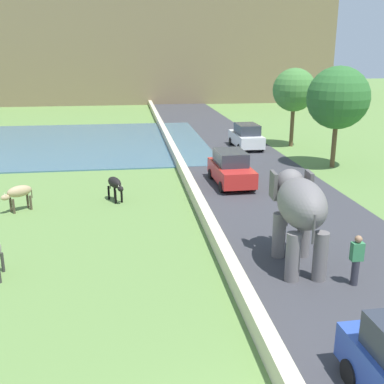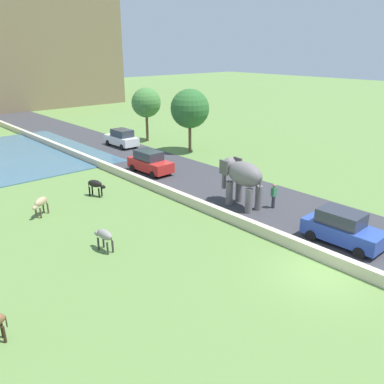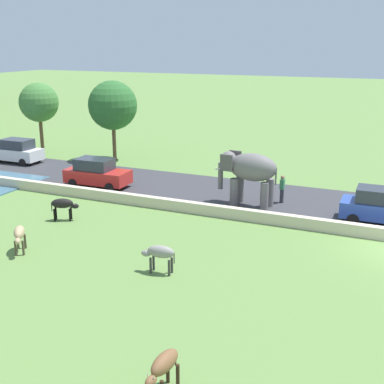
{
  "view_description": "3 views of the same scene",
  "coord_description": "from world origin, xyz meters",
  "px_view_note": "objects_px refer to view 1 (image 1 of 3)",
  "views": [
    {
      "loc": [
        -1.82,
        -5.61,
        6.76
      ],
      "look_at": [
        0.54,
        11.48,
        1.56
      ],
      "focal_mm": 43.91,
      "sensor_mm": 36.0,
      "label": 1
    },
    {
      "loc": [
        -14.72,
        -8.01,
        9.62
      ],
      "look_at": [
        0.0,
        8.63,
        1.59
      ],
      "focal_mm": 37.77,
      "sensor_mm": 36.0,
      "label": 2
    },
    {
      "loc": [
        -22.52,
        -0.29,
        8.76
      ],
      "look_at": [
        -1.33,
        9.06,
        1.96
      ],
      "focal_mm": 48.35,
      "sensor_mm": 36.0,
      "label": 3
    }
  ],
  "objects_px": {
    "person_beside_elephant": "(356,260)",
    "cow_black": "(115,184)",
    "car_red": "(231,168)",
    "elephant": "(299,207)",
    "cow_tan": "(18,193)",
    "car_white": "(246,136)"
  },
  "relations": [
    {
      "from": "person_beside_elephant",
      "to": "cow_black",
      "type": "xyz_separation_m",
      "value": [
        -7.2,
        9.38,
        -0.04
      ]
    },
    {
      "from": "car_red",
      "to": "elephant",
      "type": "bearing_deg",
      "value": -89.89
    },
    {
      "from": "cow_tan",
      "to": "cow_black",
      "type": "height_order",
      "value": "same"
    },
    {
      "from": "person_beside_elephant",
      "to": "car_red",
      "type": "distance_m",
      "value": 11.41
    },
    {
      "from": "cow_tan",
      "to": "car_white",
      "type": "bearing_deg",
      "value": 42.29
    },
    {
      "from": "car_red",
      "to": "cow_tan",
      "type": "height_order",
      "value": "car_red"
    },
    {
      "from": "person_beside_elephant",
      "to": "car_white",
      "type": "bearing_deg",
      "value": 84.78
    },
    {
      "from": "person_beside_elephant",
      "to": "car_red",
      "type": "bearing_deg",
      "value": 96.42
    },
    {
      "from": "car_red",
      "to": "cow_black",
      "type": "relative_size",
      "value": 2.9
    },
    {
      "from": "car_white",
      "to": "person_beside_elephant",
      "type": "bearing_deg",
      "value": -95.22
    },
    {
      "from": "car_white",
      "to": "cow_tan",
      "type": "bearing_deg",
      "value": -137.71
    },
    {
      "from": "person_beside_elephant",
      "to": "elephant",
      "type": "bearing_deg",
      "value": 128.58
    },
    {
      "from": "cow_black",
      "to": "cow_tan",
      "type": "bearing_deg",
      "value": -168.3
    },
    {
      "from": "elephant",
      "to": "car_red",
      "type": "height_order",
      "value": "elephant"
    },
    {
      "from": "car_red",
      "to": "car_white",
      "type": "bearing_deg",
      "value": 71.1
    },
    {
      "from": "cow_black",
      "to": "car_white",
      "type": "bearing_deg",
      "value": 50.9
    },
    {
      "from": "person_beside_elephant",
      "to": "car_red",
      "type": "xyz_separation_m",
      "value": [
        -1.28,
        11.34,
        0.03
      ]
    },
    {
      "from": "car_red",
      "to": "cow_black",
      "type": "bearing_deg",
      "value": -161.7
    },
    {
      "from": "car_white",
      "to": "cow_tan",
      "type": "distance_m",
      "value": 17.87
    },
    {
      "from": "elephant",
      "to": "car_red",
      "type": "xyz_separation_m",
      "value": [
        -0.02,
        9.77,
        -1.14
      ]
    },
    {
      "from": "cow_black",
      "to": "person_beside_elephant",
      "type": "bearing_deg",
      "value": -52.5
    },
    {
      "from": "person_beside_elephant",
      "to": "cow_black",
      "type": "relative_size",
      "value": 1.17
    }
  ]
}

